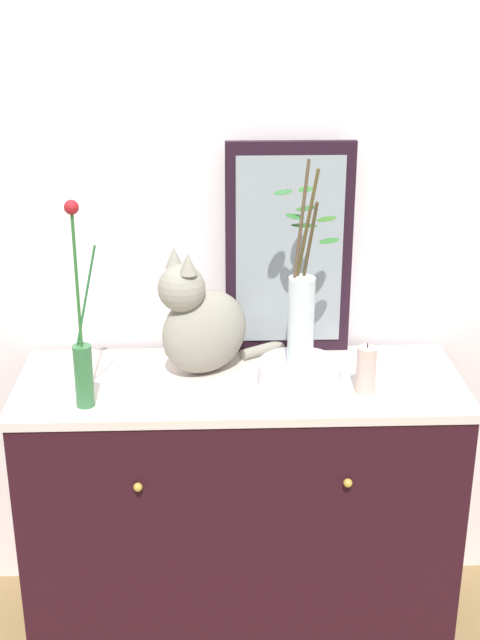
{
  "coord_description": "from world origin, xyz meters",
  "views": [
    {
      "loc": [
        -0.08,
        -2.14,
        1.87
      ],
      "look_at": [
        0.0,
        0.0,
        1.03
      ],
      "focal_mm": 47.93,
      "sensor_mm": 36.0,
      "label": 1
    }
  ],
  "objects_px": {
    "vase_slim_green": "(82,355)",
    "mirror_leaning": "(289,250)",
    "vase_glass_clear": "(302,309)",
    "cat_sitting": "(201,323)",
    "candle_pillar": "(366,370)",
    "bowl_porcelain": "(300,373)",
    "sideboard": "(240,510)"
  },
  "relations": [
    {
      "from": "vase_glass_clear",
      "to": "candle_pillar",
      "type": "xyz_separation_m",
      "value": [
        0.17,
        -0.07,
        -0.15
      ]
    },
    {
      "from": "candle_pillar",
      "to": "mirror_leaning",
      "type": "bearing_deg",
      "value": 122.17
    },
    {
      "from": "cat_sitting",
      "to": "vase_glass_clear",
      "type": "relative_size",
      "value": 0.73
    },
    {
      "from": "mirror_leaning",
      "to": "vase_slim_green",
      "type": "bearing_deg",
      "value": -148.05
    },
    {
      "from": "sideboard",
      "to": "vase_slim_green",
      "type": "relative_size",
      "value": 2.27
    },
    {
      "from": "mirror_leaning",
      "to": "vase_glass_clear",
      "type": "distance_m",
      "value": 0.25
    },
    {
      "from": "sideboard",
      "to": "candle_pillar",
      "type": "height_order",
      "value": "candle_pillar"
    },
    {
      "from": "mirror_leaning",
      "to": "vase_slim_green",
      "type": "relative_size",
      "value": 1.14
    },
    {
      "from": "cat_sitting",
      "to": "candle_pillar",
      "type": "bearing_deg",
      "value": -18.44
    },
    {
      "from": "cat_sitting",
      "to": "vase_slim_green",
      "type": "height_order",
      "value": "vase_slim_green"
    },
    {
      "from": "sideboard",
      "to": "vase_glass_clear",
      "type": "height_order",
      "value": "vase_glass_clear"
    },
    {
      "from": "mirror_leaning",
      "to": "bowl_porcelain",
      "type": "distance_m",
      "value": 0.36
    },
    {
      "from": "mirror_leaning",
      "to": "candle_pillar",
      "type": "bearing_deg",
      "value": -57.83
    },
    {
      "from": "vase_glass_clear",
      "to": "mirror_leaning",
      "type": "bearing_deg",
      "value": 94.01
    },
    {
      "from": "vase_slim_green",
      "to": "mirror_leaning",
      "type": "bearing_deg",
      "value": 31.95
    },
    {
      "from": "sideboard",
      "to": "candle_pillar",
      "type": "distance_m",
      "value": 0.6
    },
    {
      "from": "bowl_porcelain",
      "to": "vase_glass_clear",
      "type": "distance_m",
      "value": 0.19
    },
    {
      "from": "cat_sitting",
      "to": "candle_pillar",
      "type": "xyz_separation_m",
      "value": [
        0.44,
        -0.15,
        -0.08
      ]
    },
    {
      "from": "sideboard",
      "to": "mirror_leaning",
      "type": "xyz_separation_m",
      "value": [
        0.15,
        0.21,
        0.74
      ]
    },
    {
      "from": "candle_pillar",
      "to": "cat_sitting",
      "type": "bearing_deg",
      "value": 161.56
    },
    {
      "from": "candle_pillar",
      "to": "sideboard",
      "type": "bearing_deg",
      "value": 165.66
    },
    {
      "from": "mirror_leaning",
      "to": "vase_slim_green",
      "type": "distance_m",
      "value": 0.68
    },
    {
      "from": "sideboard",
      "to": "cat_sitting",
      "type": "distance_m",
      "value": 0.59
    },
    {
      "from": "sideboard",
      "to": "mirror_leaning",
      "type": "height_order",
      "value": "mirror_leaning"
    },
    {
      "from": "mirror_leaning",
      "to": "bowl_porcelain",
      "type": "xyz_separation_m",
      "value": [
        0.01,
        -0.23,
        -0.28
      ]
    },
    {
      "from": "sideboard",
      "to": "bowl_porcelain",
      "type": "xyz_separation_m",
      "value": [
        0.16,
        -0.02,
        0.45
      ]
    },
    {
      "from": "mirror_leaning",
      "to": "vase_glass_clear",
      "type": "height_order",
      "value": "mirror_leaning"
    },
    {
      "from": "mirror_leaning",
      "to": "candle_pillar",
      "type": "distance_m",
      "value": 0.43
    },
    {
      "from": "cat_sitting",
      "to": "vase_glass_clear",
      "type": "distance_m",
      "value": 0.29
    },
    {
      "from": "cat_sitting",
      "to": "bowl_porcelain",
      "type": "xyz_separation_m",
      "value": [
        0.27,
        -0.08,
        -0.12
      ]
    },
    {
      "from": "cat_sitting",
      "to": "candle_pillar",
      "type": "relative_size",
      "value": 2.84
    },
    {
      "from": "bowl_porcelain",
      "to": "candle_pillar",
      "type": "bearing_deg",
      "value": -20.88
    }
  ]
}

